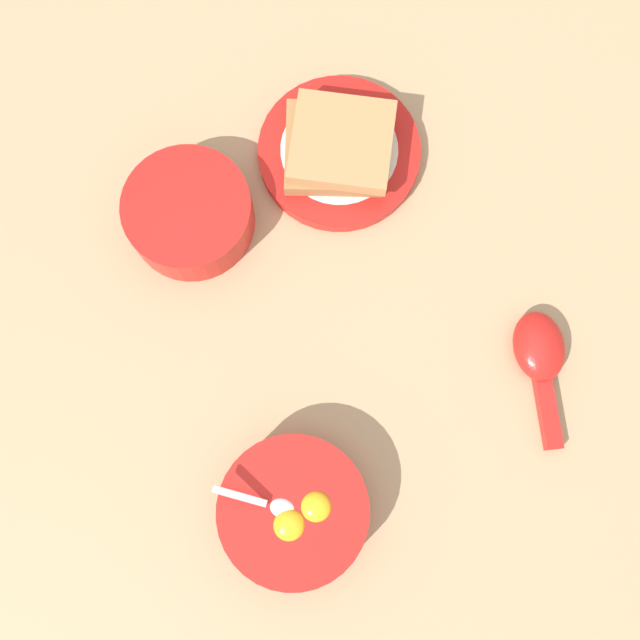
# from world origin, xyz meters

# --- Properties ---
(ground_plane) EXTENTS (3.00, 3.00, 0.00)m
(ground_plane) POSITION_xyz_m (0.00, 0.00, 0.00)
(ground_plane) COLOR tan
(egg_bowl) EXTENTS (0.16, 0.15, 0.08)m
(egg_bowl) POSITION_xyz_m (-0.00, 0.18, 0.03)
(egg_bowl) COLOR red
(egg_bowl) RESTS_ON ground_plane
(toast_plate) EXTENTS (0.18, 0.18, 0.02)m
(toast_plate) POSITION_xyz_m (0.06, -0.21, 0.01)
(toast_plate) COLOR red
(toast_plate) RESTS_ON ground_plane
(toast_sandwich) EXTENTS (0.13, 0.13, 0.04)m
(toast_sandwich) POSITION_xyz_m (0.06, -0.20, 0.04)
(toast_sandwich) COLOR #9E7042
(toast_sandwich) RESTS_ON toast_plate
(soup_spoon) EXTENTS (0.09, 0.15, 0.03)m
(soup_spoon) POSITION_xyz_m (-0.20, -0.04, 0.02)
(soup_spoon) COLOR red
(soup_spoon) RESTS_ON ground_plane
(congee_bowl) EXTENTS (0.14, 0.14, 0.05)m
(congee_bowl) POSITION_xyz_m (0.20, -0.09, 0.03)
(congee_bowl) COLOR red
(congee_bowl) RESTS_ON ground_plane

